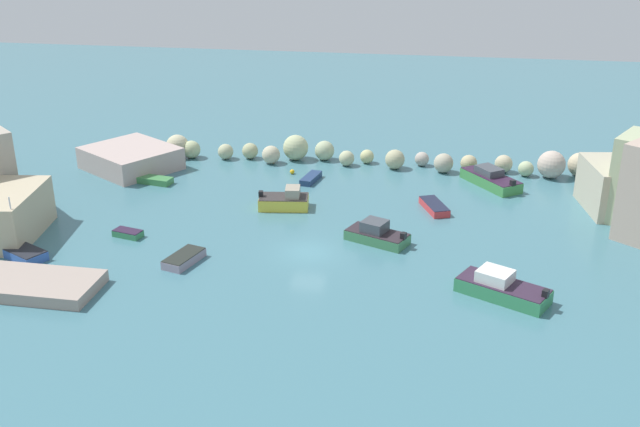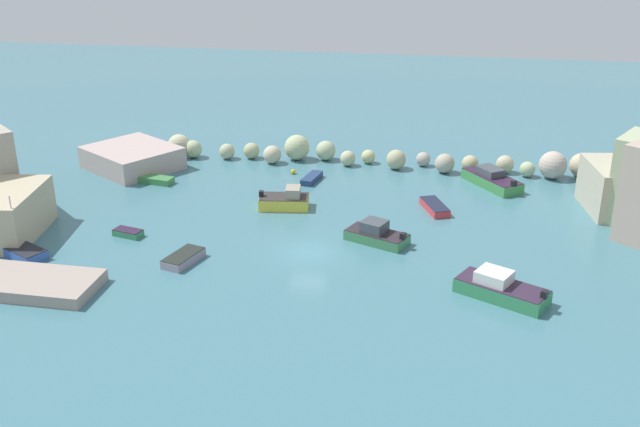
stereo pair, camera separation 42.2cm
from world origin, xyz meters
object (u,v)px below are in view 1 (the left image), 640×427
(moored_boat_2, at_px, (153,180))
(moored_boat_0, at_px, (434,206))
(moored_boat_3, at_px, (18,251))
(moored_boat_8, at_px, (128,233))
(stone_dock, at_px, (35,285))
(moored_boat_7, at_px, (502,288))
(moored_boat_9, at_px, (311,178))
(moored_boat_6, at_px, (184,259))
(moored_boat_5, at_px, (285,201))
(moored_boat_4, at_px, (377,234))
(moored_boat_1, at_px, (490,179))
(channel_buoy, at_px, (292,172))

(moored_boat_2, bearing_deg, moored_boat_0, 5.07)
(moored_boat_3, xyz_separation_m, moored_boat_8, (6.47, 4.50, -0.10))
(stone_dock, height_order, moored_boat_0, stone_dock)
(moored_boat_7, xyz_separation_m, moored_boat_9, (-16.02, 19.55, -0.38))
(moored_boat_8, bearing_deg, stone_dock, -91.48)
(moored_boat_2, bearing_deg, moored_boat_7, -18.62)
(moored_boat_6, bearing_deg, moored_boat_5, 173.03)
(moored_boat_5, height_order, moored_boat_8, moored_boat_5)
(moored_boat_4, height_order, moored_boat_7, moored_boat_7)
(moored_boat_0, distance_m, moored_boat_6, 21.54)
(stone_dock, distance_m, moored_boat_9, 27.59)
(moored_boat_6, relative_size, moored_boat_9, 1.09)
(moored_boat_1, height_order, moored_boat_2, moored_boat_1)
(moored_boat_7, bearing_deg, moored_boat_1, -63.14)
(moored_boat_3, bearing_deg, moored_boat_7, -153.97)
(moored_boat_3, relative_size, moored_boat_5, 1.19)
(moored_boat_9, bearing_deg, moored_boat_2, 112.11)
(moored_boat_0, relative_size, moored_boat_5, 0.91)
(moored_boat_3, bearing_deg, moored_boat_9, -106.55)
(channel_buoy, relative_size, moored_boat_7, 0.07)
(moored_boat_2, height_order, moored_boat_4, moored_boat_4)
(moored_boat_8, distance_m, moored_boat_9, 18.61)
(moored_boat_0, bearing_deg, moored_boat_8, -90.09)
(moored_boat_4, relative_size, moored_boat_9, 1.53)
(moored_boat_3, bearing_deg, moored_boat_4, -138.23)
(stone_dock, bearing_deg, moored_boat_0, 36.07)
(stone_dock, xyz_separation_m, moored_boat_3, (-3.97, 4.66, -0.04))
(moored_boat_1, xyz_separation_m, moored_boat_8, (-27.75, -16.26, -0.35))
(moored_boat_6, xyz_separation_m, moored_boat_7, (21.83, -1.35, 0.33))
(stone_dock, distance_m, moored_boat_5, 21.38)
(moored_boat_2, bearing_deg, moored_boat_1, 18.83)
(channel_buoy, height_order, moored_boat_5, moored_boat_5)
(moored_boat_2, bearing_deg, moored_boat_5, -6.40)
(stone_dock, xyz_separation_m, channel_buoy, (11.97, 25.40, -0.18))
(channel_buoy, relative_size, moored_boat_4, 0.09)
(channel_buoy, bearing_deg, moored_boat_5, -82.37)
(stone_dock, bearing_deg, moored_boat_6, 33.89)
(moored_boat_1, bearing_deg, channel_buoy, 53.13)
(moored_boat_0, bearing_deg, moored_boat_3, -87.07)
(moored_boat_6, distance_m, moored_boat_8, 6.78)
(channel_buoy, height_order, moored_boat_1, moored_boat_1)
(moored_boat_5, bearing_deg, moored_boat_6, -121.02)
(moored_boat_8, bearing_deg, moored_boat_7, 3.62)
(stone_dock, xyz_separation_m, moored_boat_1, (30.26, 25.41, 0.21))
(stone_dock, xyz_separation_m, moored_boat_5, (13.11, 16.89, 0.25))
(moored_boat_0, bearing_deg, moored_boat_6, -75.24)
(moored_boat_1, distance_m, moored_boat_7, 21.22)
(stone_dock, height_order, moored_boat_6, stone_dock)
(moored_boat_2, distance_m, moored_boat_7, 34.47)
(moored_boat_1, distance_m, moored_boat_9, 16.29)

